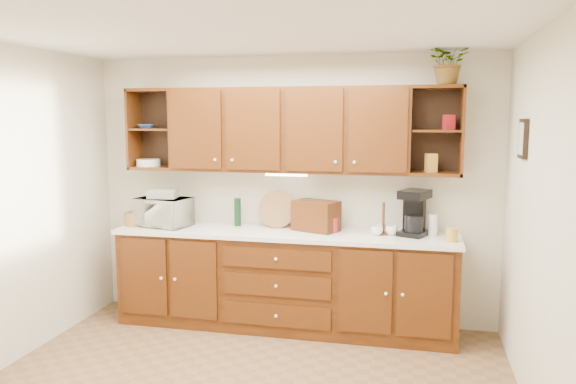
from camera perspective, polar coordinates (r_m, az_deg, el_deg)
The scene contains 24 objects.
ceiling at distance 3.86m, azimuth -5.55°, elevation 16.36°, with size 4.00×4.00×0.00m, color white.
back_wall at distance 5.55m, azimuth 0.32°, elevation 0.25°, with size 4.00×4.00×0.00m, color beige.
right_wall at distance 3.78m, azimuth 24.96°, elevation -3.94°, with size 3.50×3.50×0.00m, color beige.
base_cabinets at distance 5.44m, azimuth -0.38°, elevation -9.06°, with size 3.20×0.60×0.90m, color #351706.
countertop at distance 5.32m, azimuth -0.41°, elevation -4.23°, with size 3.24×0.64×0.04m, color white.
upper_cabinets at distance 5.35m, azimuth 0.05°, elevation 6.34°, with size 3.20×0.33×0.80m.
undercabinet_light at distance 5.32m, azimuth -0.18°, elevation 1.78°, with size 0.40×0.05×0.03m, color white.
framed_picture at distance 4.60m, azimuth 22.77°, elevation 5.02°, with size 0.03×0.24×0.30m, color black.
wicker_basket at distance 5.82m, azimuth -15.21°, elevation -2.62°, with size 0.23×0.23×0.13m, color olive.
microwave at distance 5.69m, azimuth -12.54°, elevation -1.99°, with size 0.51×0.34×0.28m, color beige.
towel_stack at distance 5.66m, azimuth -12.59°, elevation -0.18°, with size 0.27×0.20×0.08m, color #D0C662.
wine_bottle at distance 5.58m, azimuth -5.14°, elevation -2.04°, with size 0.07×0.07×0.28m, color black.
woven_tray at distance 5.50m, azimuth -1.13°, elevation -3.51°, with size 0.36×0.36×0.02m, color olive.
bread_box at distance 5.33m, azimuth 2.86°, elevation -2.43°, with size 0.41×0.26×0.29m, color #351706.
mug_tree at distance 5.25m, azimuth 9.65°, elevation -3.76°, with size 0.26×0.27×0.30m.
canister_red at distance 5.27m, azimuth 4.44°, elevation -3.35°, with size 0.12×0.12×0.14m, color #AB181F.
canister_white at distance 5.28m, azimuth 14.50°, elevation -3.24°, with size 0.09×0.09×0.20m, color white.
canister_yellow at distance 5.07m, azimuth 16.31°, elevation -4.18°, with size 0.10×0.10×0.12m, color #BE8B2C.
coffee_maker at distance 5.25m, azimuth 12.71°, elevation -2.12°, with size 0.32×0.36×0.42m.
bowl_stack at distance 5.81m, azimuth -14.19°, elevation 6.49°, with size 0.17×0.17×0.04m, color navy.
plate_stack at distance 5.85m, azimuth -14.00°, elevation 2.91°, with size 0.24×0.24×0.07m, color white.
pantry_box_yellow at distance 5.20m, azimuth 14.34°, elevation 2.88°, with size 0.09×0.07×0.17m, color #BE8B2C.
pantry_box_red at distance 5.22m, azimuth 16.02°, elevation 6.83°, with size 0.09×0.08×0.13m, color #AB181F.
potted_plant at distance 5.20m, azimuth 16.07°, elevation 12.58°, with size 0.36×0.31×0.40m, color #999999.
Camera 1 is at (1.19, -3.63, 2.01)m, focal length 35.00 mm.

